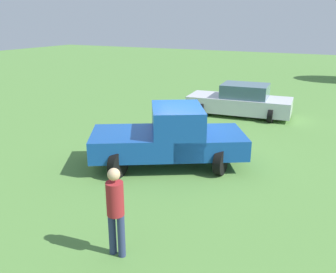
% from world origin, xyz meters
% --- Properties ---
extents(ground_plane, '(80.00, 80.00, 0.00)m').
position_xyz_m(ground_plane, '(0.00, 0.00, 0.00)').
color(ground_plane, '#54843D').
extents(pickup_truck, '(3.94, 4.86, 1.80)m').
position_xyz_m(pickup_truck, '(0.57, -0.15, 0.93)').
color(pickup_truck, black).
rests_on(pickup_truck, ground_plane).
extents(sedan_near, '(2.39, 4.74, 1.45)m').
position_xyz_m(sedan_near, '(-6.18, 0.01, 0.66)').
color(sedan_near, black).
rests_on(sedan_near, ground_plane).
extents(person_bystander, '(0.32, 0.34, 1.76)m').
position_xyz_m(person_bystander, '(5.01, 0.91, 1.00)').
color(person_bystander, navy).
rests_on(person_bystander, ground_plane).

